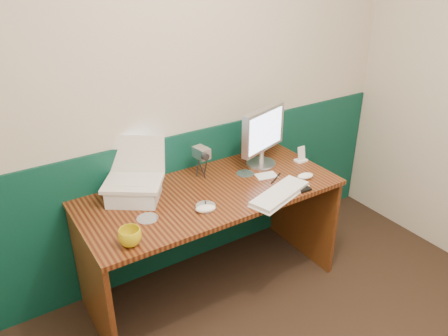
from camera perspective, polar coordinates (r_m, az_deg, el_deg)
back_wall at (r=2.75m, az=-6.71°, el=9.15°), size 3.50×0.04×2.50m
wainscot at (r=3.05m, az=-5.87°, el=-4.48°), size 3.48×0.02×1.00m
desk at (r=2.87m, az=-1.63°, el=-9.52°), size 1.60×0.70×0.75m
laptop_riser at (r=2.61m, az=-11.67°, el=-3.09°), size 0.37×0.36×0.10m
laptop at (r=2.52m, az=-12.05°, el=0.60°), size 0.41×0.40×0.27m
monitor at (r=2.91m, az=5.00°, el=4.00°), size 0.42×0.24×0.40m
keyboard at (r=2.62m, az=7.30°, el=-3.43°), size 0.46×0.27×0.03m
mouse_right at (r=2.84m, az=10.59°, el=-1.03°), size 0.12×0.08×0.04m
mouse_left at (r=2.46m, az=-2.43°, el=-5.31°), size 0.13×0.10×0.04m
mug at (r=2.23m, az=-12.17°, el=-8.79°), size 0.13×0.13×0.09m
camcorder at (r=2.80m, az=-2.92°, el=0.58°), size 0.10×0.13×0.18m
cd_spindle at (r=2.48m, az=-2.42°, el=-5.14°), size 0.11×0.11×0.02m
cd_loose_a at (r=2.44m, az=-9.94°, el=-6.49°), size 0.12×0.12×0.00m
cd_loose_b at (r=2.87m, az=2.77°, el=-0.71°), size 0.12×0.12×0.00m
pen at (r=2.82m, az=6.79°, el=-1.30°), size 0.14×0.08×0.01m
papers at (r=2.85m, az=5.53°, el=-0.99°), size 0.15×0.12×0.00m
dock at (r=3.07m, az=10.00°, el=0.99°), size 0.08×0.06×0.01m
music_player at (r=3.05m, az=10.08°, el=1.92°), size 0.06×0.03×0.09m
pda at (r=2.74m, az=9.94°, el=-2.40°), size 0.08×0.13×0.02m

